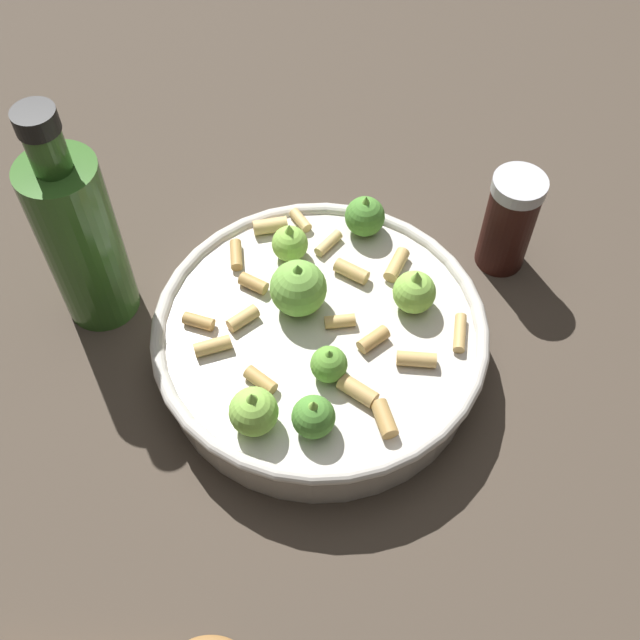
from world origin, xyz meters
name	(u,v)px	position (x,y,z in m)	size (l,w,h in m)	color
ground_plane	(320,359)	(0.00, 0.00, 0.00)	(2.40, 2.40, 0.00)	#42382D
cooking_pan	(320,337)	(0.00, 0.00, 0.03)	(0.27, 0.27, 0.10)	beige
pepper_shaker	(509,222)	(0.18, 0.08, 0.05)	(0.05, 0.05, 0.10)	#33140F
olive_oil_bottle	(80,237)	(-0.18, 0.09, 0.09)	(0.06, 0.06, 0.21)	#336023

